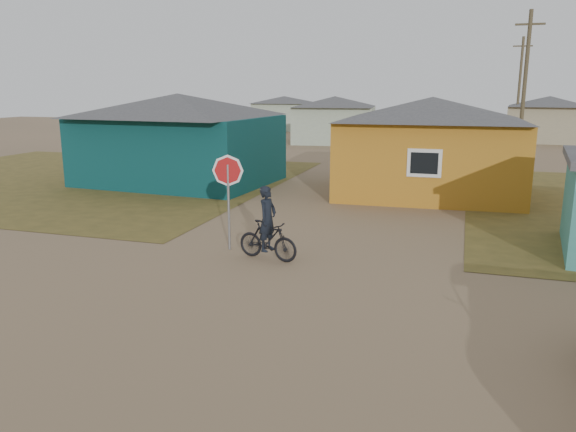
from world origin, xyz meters
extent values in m
plane|color=#856A4C|center=(0.00, 0.00, 0.00)|extent=(120.00, 120.00, 0.00)
cube|color=brown|center=(-14.00, 13.00, 0.01)|extent=(20.00, 18.00, 0.00)
cube|color=#093233|center=(-8.50, 13.50, 1.50)|extent=(8.40, 6.54, 3.00)
pyramid|color=#3D3D3F|center=(-8.50, 13.50, 3.50)|extent=(8.93, 7.08, 1.00)
cube|color=#B4731B|center=(2.50, 14.00, 1.50)|extent=(7.21, 6.24, 3.00)
pyramid|color=#3D3D3F|center=(2.50, 14.00, 3.45)|extent=(7.72, 6.76, 0.90)
cube|color=silver|center=(2.50, 10.97, 1.65)|extent=(1.20, 0.06, 1.00)
cube|color=black|center=(2.50, 10.94, 1.65)|extent=(0.95, 0.04, 0.75)
cube|color=#9FAE95|center=(-6.00, 34.00, 1.40)|extent=(6.49, 5.60, 2.80)
pyramid|color=#3D3D3F|center=(-6.00, 34.00, 3.20)|extent=(7.04, 6.15, 0.80)
cube|color=gray|center=(10.00, 40.00, 1.40)|extent=(6.41, 5.50, 2.80)
pyramid|color=#3D3D3F|center=(10.00, 40.00, 3.20)|extent=(6.95, 6.05, 0.80)
cube|color=#9FAE95|center=(-14.00, 46.00, 1.35)|extent=(5.75, 5.28, 2.70)
pyramid|color=#3D3D3F|center=(-14.00, 46.00, 3.05)|extent=(6.28, 5.81, 0.70)
cylinder|color=#4E432F|center=(6.50, 22.00, 4.00)|extent=(0.20, 0.20, 8.00)
cube|color=#4E432F|center=(6.50, 22.00, 7.30)|extent=(1.40, 0.10, 0.10)
cylinder|color=#4E432F|center=(7.50, 38.00, 4.00)|extent=(0.20, 0.20, 8.00)
cube|color=#4E432F|center=(7.50, 38.00, 7.30)|extent=(1.40, 0.10, 0.10)
cylinder|color=gray|center=(-2.05, 4.12, 1.15)|extent=(0.07, 0.07, 2.29)
imported|color=black|center=(-0.76, 3.56, 0.50)|extent=(1.73, 0.80, 1.00)
imported|color=black|center=(-0.76, 3.56, 1.06)|extent=(0.51, 0.67, 1.64)
camera|label=1|loc=(3.82, -9.29, 4.26)|focal=35.00mm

